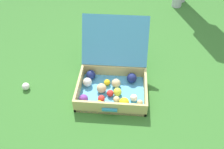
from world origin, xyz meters
The scene contains 3 objects.
ground_plane centered at (0.00, 0.00, 0.00)m, with size 16.00×16.00×0.00m, color #336B28.
open_suitcase centered at (0.03, 0.14, 0.10)m, with size 0.54×0.64×0.48m.
stray_ball_on_grass centered at (-0.66, 0.07, 0.03)m, with size 0.06×0.06×0.06m, color white.
Camera 1 is at (0.13, -1.15, 1.36)m, focal length 36.54 mm.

